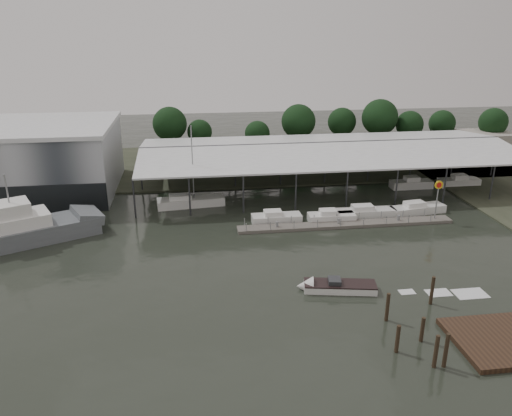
{
  "coord_description": "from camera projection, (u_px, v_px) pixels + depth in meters",
  "views": [
    {
      "loc": [
        -4.46,
        -47.17,
        24.26
      ],
      "look_at": [
        3.53,
        11.42,
        2.5
      ],
      "focal_mm": 35.0,
      "sensor_mm": 36.0,
      "label": 1
    }
  ],
  "objects": [
    {
      "name": "moored_cruiser_0",
      "position": [
        276.0,
        218.0,
        64.97
      ],
      "size": [
        6.47,
        2.27,
        1.7
      ],
      "rotation": [
        0.0,
        0.0,
        0.01
      ],
      "color": "silver",
      "rests_on": "ground"
    },
    {
      "name": "moored_cruiser_3",
      "position": [
        417.0,
        209.0,
        68.2
      ],
      "size": [
        7.98,
        3.36,
        1.7
      ],
      "rotation": [
        0.0,
        0.0,
        0.15
      ],
      "color": "silver",
      "rests_on": "ground"
    },
    {
      "name": "moored_cruiser_2",
      "position": [
        365.0,
        212.0,
        66.9
      ],
      "size": [
        8.01,
        2.24,
        1.7
      ],
      "rotation": [
        0.0,
        0.0,
        -0.0
      ],
      "color": "silver",
      "rests_on": "ground"
    },
    {
      "name": "speedboat_underway",
      "position": [
        333.0,
        287.0,
        48.36
      ],
      "size": [
        18.49,
        5.36,
        2.0
      ],
      "rotation": [
        0.0,
        0.0,
        2.95
      ],
      "color": "silver",
      "rests_on": "ground"
    },
    {
      "name": "horizon_tree_line",
      "position": [
        335.0,
        123.0,
        98.41
      ],
      "size": [
        71.05,
        10.07,
        10.63
      ],
      "color": "#312315",
      "rests_on": "ground"
    },
    {
      "name": "ground",
      "position": [
        238.0,
        268.0,
        52.81
      ],
      "size": [
        200.0,
        200.0,
        0.0
      ],
      "primitive_type": "plane",
      "color": "#242921",
      "rests_on": "ground"
    },
    {
      "name": "land_strip_far",
      "position": [
        215.0,
        164.0,
        91.83
      ],
      "size": [
        140.0,
        30.0,
        0.3
      ],
      "color": "#3D4131",
      "rests_on": "ground"
    },
    {
      "name": "distant_commercial_buildings",
      "position": [
        504.0,
        142.0,
        101.22
      ],
      "size": [
        22.0,
        8.0,
        4.0
      ],
      "color": "gray",
      "rests_on": "ground"
    },
    {
      "name": "moored_cruiser_1",
      "position": [
        331.0,
        217.0,
        65.29
      ],
      "size": [
        6.18,
        2.4,
        1.7
      ],
      "rotation": [
        0.0,
        0.0,
        -0.03
      ],
      "color": "silver",
      "rests_on": "ground"
    },
    {
      "name": "grey_trawler",
      "position": [
        25.0,
        229.0,
        58.78
      ],
      "size": [
        17.88,
        12.04,
        8.84
      ],
      "rotation": [
        0.0,
        0.0,
        0.45
      ],
      "color": "slate",
      "rests_on": "ground"
    },
    {
      "name": "white_sailboat",
      "position": [
        190.0,
        202.0,
        70.85
      ],
      "size": [
        9.64,
        3.57,
        11.71
      ],
      "rotation": [
        0.0,
        0.0,
        0.1
      ],
      "color": "silver",
      "rests_on": "ground"
    },
    {
      "name": "shell_fuel_sign",
      "position": [
        438.0,
        193.0,
        64.17
      ],
      "size": [
        1.1,
        0.18,
        5.55
      ],
      "color": "gray",
      "rests_on": "ground"
    },
    {
      "name": "floating_dock",
      "position": [
        346.0,
        224.0,
        63.94
      ],
      "size": [
        28.0,
        2.0,
        1.4
      ],
      "color": "#615E56",
      "rests_on": "ground"
    },
    {
      "name": "covered_boat_shed",
      "position": [
        326.0,
        147.0,
        78.89
      ],
      "size": [
        58.24,
        24.0,
        6.96
      ],
      "color": "white",
      "rests_on": "ground"
    },
    {
      "name": "storage_warehouse",
      "position": [
        33.0,
        159.0,
        75.28
      ],
      "size": [
        24.5,
        20.5,
        10.5
      ],
      "color": "#A5AAB0",
      "rests_on": "ground"
    },
    {
      "name": "mooring_pilings",
      "position": [
        420.0,
        329.0,
        40.47
      ],
      "size": [
        6.32,
        9.0,
        3.52
      ],
      "color": "#35291A",
      "rests_on": "ground"
    }
  ]
}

